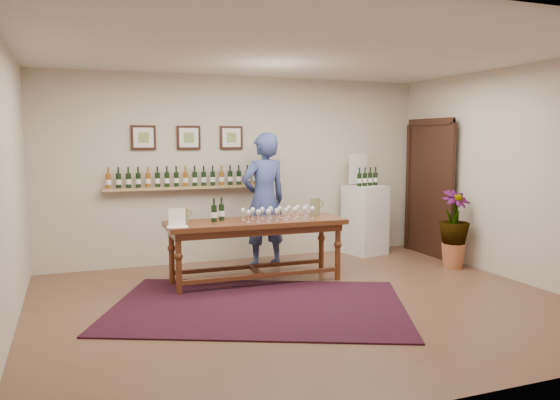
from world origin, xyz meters
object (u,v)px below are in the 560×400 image
object	(u,v)px
potted_plant	(454,229)
display_pedestal	(365,220)
tasting_table	(256,229)
person	(264,200)

from	to	relation	value
potted_plant	display_pedestal	bearing A→B (deg)	117.07
display_pedestal	potted_plant	size ratio (longest dim) A/B	1.14
tasting_table	person	bearing A→B (deg)	64.99
display_pedestal	potted_plant	xyz separation A→B (m)	(0.69, -1.35, 0.02)
tasting_table	potted_plant	world-z (taller)	potted_plant
tasting_table	display_pedestal	xyz separation A→B (m)	(2.22, 1.08, -0.14)
tasting_table	person	size ratio (longest dim) A/B	1.19
potted_plant	person	world-z (taller)	person
display_pedestal	person	size ratio (longest dim) A/B	0.57
display_pedestal	tasting_table	bearing A→B (deg)	-154.19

